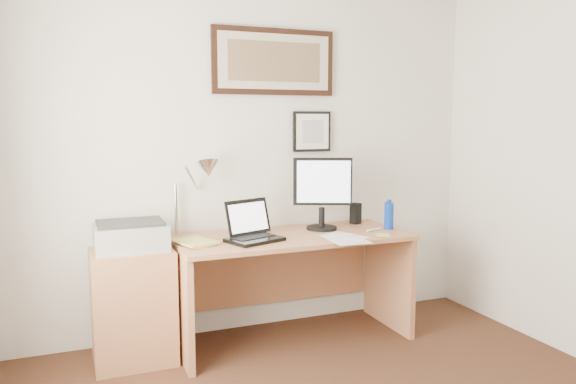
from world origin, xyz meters
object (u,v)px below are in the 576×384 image
lcd_monitor (322,190)px  book (181,245)px  water_bottle (389,216)px  desk (288,265)px  printer (131,236)px  laptop (252,231)px  side_cabinet (133,306)px

lcd_monitor → book: bearing=-171.7°
water_bottle → book: (-1.51, 0.01, -0.09)m
desk → printer: size_ratio=3.64×
laptop → lcd_monitor: size_ratio=0.77×
book → laptop: laptop is taller
water_bottle → lcd_monitor: bearing=160.9°
side_cabinet → book: 0.50m
water_bottle → book: size_ratio=0.69×
side_cabinet → lcd_monitor: bearing=2.1°
water_bottle → printer: 1.81m
laptop → desk: bearing=23.3°
side_cabinet → laptop: bearing=-7.1°
side_cabinet → book: (0.29, -0.10, 0.40)m
water_bottle → desk: bearing=168.9°
water_bottle → printer: water_bottle is taller
desk → printer: (-1.07, -0.02, 0.30)m
book → printer: bearing=157.9°
book → desk: (0.78, 0.14, -0.25)m
water_bottle → laptop: laptop is taller
book → desk: 0.83m
water_bottle → laptop: (-1.04, 0.01, -0.04)m
desk → side_cabinet: bearing=-178.1°
laptop → printer: laptop is taller
side_cabinet → water_bottle: size_ratio=3.77×
book → desk: book is taller
side_cabinet → lcd_monitor: size_ratio=1.40×
side_cabinet → desk: bearing=1.9°
laptop → printer: 0.77m
desk → laptop: (-0.30, -0.13, 0.29)m
book → laptop: size_ratio=0.70×
desk → laptop: bearing=-156.7°
water_bottle → book: water_bottle is taller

